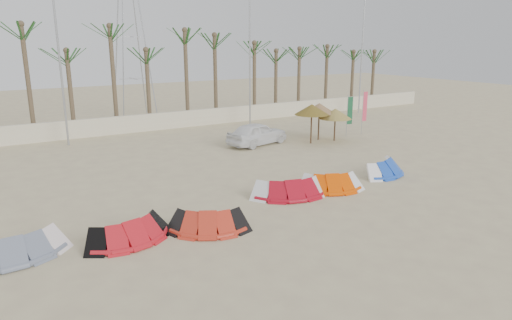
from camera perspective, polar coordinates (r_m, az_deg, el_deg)
ground at (r=17.22m, az=10.60°, el=-8.56°), size 120.00×120.00×0.00m
boundary_wall at (r=35.82m, az=-13.53°, el=4.58°), size 60.00×0.30×1.30m
palm_line at (r=36.93m, az=-13.83°, el=13.91°), size 52.00×4.00×7.70m
lamp_b at (r=31.99m, az=-23.32°, el=11.86°), size 1.25×0.14×11.00m
lamp_c at (r=36.80m, az=-0.73°, el=13.26°), size 1.25×0.14×11.00m
lamp_d at (r=44.15m, az=13.15°, el=13.14°), size 1.25×0.14×11.00m
pylon at (r=41.87m, az=-14.77°, el=5.03°), size 3.00×3.00×14.00m
kite_grey at (r=16.80m, az=-28.46°, el=-9.25°), size 3.50×1.68×0.90m
kite_red_left at (r=16.61m, az=-15.77°, el=-8.22°), size 3.32×2.06×0.90m
kite_red_mid at (r=16.91m, az=-6.46°, el=-7.31°), size 3.41×2.56×0.90m
kite_red_right at (r=20.48m, az=3.86°, el=-3.25°), size 3.77×2.33×0.90m
kite_orange at (r=21.45m, az=8.86°, el=-2.57°), size 3.41×2.46×0.90m
kite_blue at (r=24.49m, az=15.41°, el=-0.75°), size 3.23×2.20×0.90m
parasol_left at (r=31.80m, az=7.92°, el=6.43°), size 2.21×2.21×2.56m
parasol_mid at (r=30.53m, az=6.98°, el=6.28°), size 2.29×2.29×2.65m
parasol_right at (r=31.66m, az=9.89°, el=5.73°), size 2.23×2.23×2.24m
flag_pink at (r=34.33m, az=13.40°, el=6.37°), size 0.45×0.04×3.30m
flag_green at (r=33.37m, az=11.55°, el=5.94°), size 0.45×0.10×3.01m
car at (r=30.16m, az=0.16°, el=3.33°), size 4.73×2.80×1.51m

